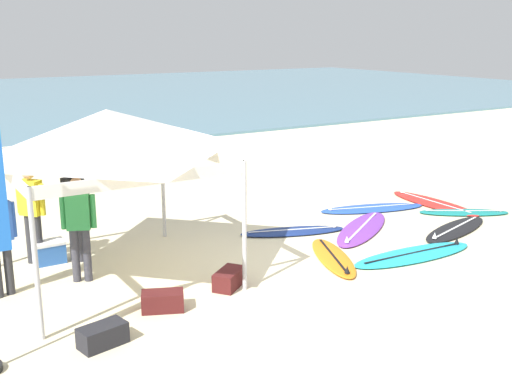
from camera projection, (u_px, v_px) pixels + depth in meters
The scene contains 17 objects.
ground_plane at pixel (270, 262), 10.83m from camera, with size 80.00×80.00×0.00m, color beige.
canopy_tent at pixel (107, 133), 9.57m from camera, with size 3.20×3.20×2.75m.
surfboard_cyan at pixel (414, 255), 11.10m from camera, with size 2.63×0.85×0.19m.
surfboard_black at pixel (455, 229), 12.55m from camera, with size 2.34×1.22×0.19m.
surfboard_purple at pixel (362, 229), 12.58m from camera, with size 2.53×1.99×0.19m.
surfboard_navy at pixel (293, 231), 12.42m from camera, with size 2.20×1.25×0.19m.
surfboard_red at pixel (434, 203), 14.48m from camera, with size 0.70×2.54×0.19m.
surfboard_blue at pixel (372, 208), 14.05m from camera, with size 2.54×1.37×0.19m.
surfboard_orange at pixel (333, 257), 10.96m from camera, with size 1.29×2.09×0.19m.
surfboard_teal at pixel (464, 212), 13.74m from camera, with size 1.95×1.50×0.19m.
person_black at pixel (74, 206), 10.70m from camera, with size 0.35×0.51×1.71m.
person_yellow at pixel (31, 208), 10.55m from camera, with size 0.40×0.44×1.71m.
person_green at pixel (79, 222), 9.78m from camera, with size 0.51×0.35×1.71m.
gear_bag_near_tent at pixel (103, 335), 7.91m from camera, with size 0.60×0.32×0.28m, color #232328.
gear_bag_by_pole at pixel (229, 279), 9.74m from camera, with size 0.60×0.32×0.28m, color #4C1919.
gear_bag_on_sand at pixel (163, 301), 8.93m from camera, with size 0.60×0.32×0.28m, color #4C1919.
cooler_box at pixel (50, 252), 10.77m from camera, with size 0.50×0.36×0.39m.
Camera 1 is at (-5.58, -8.52, 3.88)m, focal length 43.58 mm.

